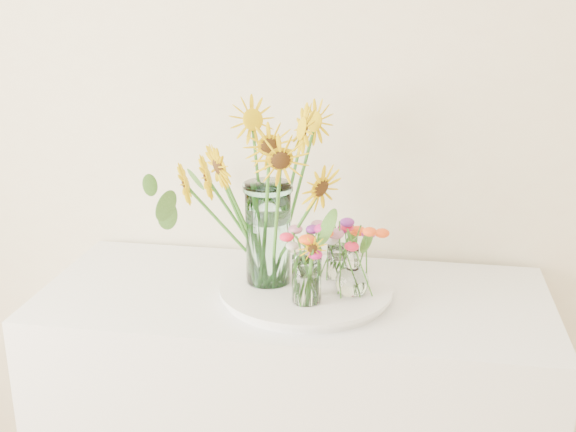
# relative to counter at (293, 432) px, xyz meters

# --- Properties ---
(counter) EXTENTS (1.40, 0.60, 0.90)m
(counter) POSITION_rel_counter_xyz_m (0.00, 0.00, 0.00)
(counter) COLOR white
(counter) RESTS_ON ground_plane
(tray) EXTENTS (0.45, 0.45, 0.02)m
(tray) POSITION_rel_counter_xyz_m (0.04, -0.01, 0.46)
(tray) COLOR white
(tray) RESTS_ON counter
(mason_jar) EXTENTS (0.15, 0.15, 0.29)m
(mason_jar) POSITION_rel_counter_xyz_m (-0.07, 0.00, 0.62)
(mason_jar) COLOR #BBF4EB
(mason_jar) RESTS_ON tray
(sunflower_bouquet) EXTENTS (0.92, 0.92, 0.51)m
(sunflower_bouquet) POSITION_rel_counter_xyz_m (-0.07, 0.00, 0.73)
(sunflower_bouquet) COLOR #DEB404
(sunflower_bouquet) RESTS_ON tray
(small_vase_a) EXTENTS (0.09, 0.09, 0.13)m
(small_vase_a) POSITION_rel_counter_xyz_m (0.05, -0.11, 0.54)
(small_vase_a) COLOR white
(small_vase_a) RESTS_ON tray
(wildflower_posy_a) EXTENTS (0.19, 0.19, 0.22)m
(wildflower_posy_a) POSITION_rel_counter_xyz_m (0.05, -0.11, 0.59)
(wildflower_posy_a) COLOR #FF5116
(wildflower_posy_a) RESTS_ON tray
(small_vase_b) EXTENTS (0.12, 0.12, 0.13)m
(small_vase_b) POSITION_rel_counter_xyz_m (0.16, -0.04, 0.54)
(small_vase_b) COLOR white
(small_vase_b) RESTS_ON tray
(wildflower_posy_b) EXTENTS (0.22, 0.22, 0.22)m
(wildflower_posy_b) POSITION_rel_counter_xyz_m (0.16, -0.04, 0.59)
(wildflower_posy_b) COLOR #FF5116
(wildflower_posy_b) RESTS_ON tray
(small_vase_c) EXTENTS (0.06, 0.06, 0.10)m
(small_vase_c) POSITION_rel_counter_xyz_m (0.11, 0.06, 0.53)
(small_vase_c) COLOR white
(small_vase_c) RESTS_ON tray
(wildflower_posy_c) EXTENTS (0.20, 0.20, 0.19)m
(wildflower_posy_c) POSITION_rel_counter_xyz_m (0.11, 0.06, 0.57)
(wildflower_posy_c) COLOR #FF5116
(wildflower_posy_c) RESTS_ON tray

